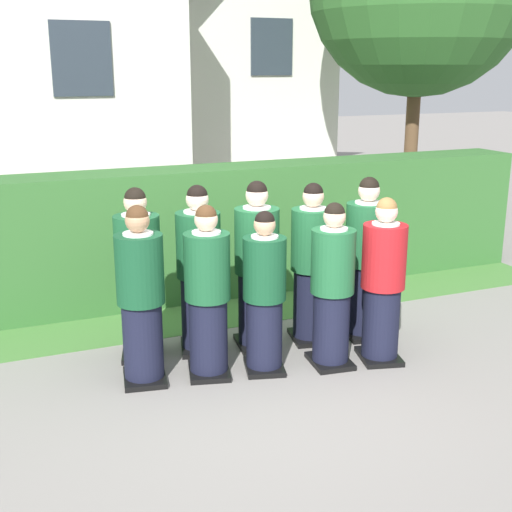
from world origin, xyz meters
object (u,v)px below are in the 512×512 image
student_front_row_1 (208,296)px  student_rear_row_4 (366,262)px  student_in_red_blazer (383,285)px  student_front_row_3 (332,289)px  student_rear_row_1 (199,273)px  student_rear_row_3 (312,267)px  student_rear_row_2 (257,269)px  student_front_row_0 (141,300)px  student_front_row_2 (264,296)px  student_rear_row_0 (139,278)px

student_front_row_1 → student_rear_row_4: student_rear_row_4 is taller
student_rear_row_4 → student_in_red_blazer: bearing=-106.8°
student_front_row_3 → student_rear_row_1: 1.34m
student_in_red_blazer → student_rear_row_4: (0.18, 0.61, 0.05)m
student_rear_row_3 → student_rear_row_2: bearing=173.7°
student_front_row_1 → student_front_row_3: size_ratio=1.01×
student_front_row_3 → student_front_row_0: bearing=169.0°
student_rear_row_3 → student_rear_row_4: student_rear_row_4 is taller
student_front_row_1 → student_front_row_2: bearing=-12.0°
student_rear_row_0 → student_rear_row_4: size_ratio=0.99×
student_front_row_0 → student_front_row_2: size_ratio=1.07×
student_front_row_0 → student_rear_row_3: 1.89m
student_rear_row_0 → student_rear_row_3: size_ratio=1.01×
student_rear_row_0 → student_rear_row_3: student_rear_row_0 is taller
student_front_row_0 → student_front_row_3: bearing=-11.0°
student_rear_row_3 → student_front_row_1: bearing=-163.1°
student_front_row_1 → student_rear_row_4: (1.86, 0.28, 0.05)m
student_front_row_1 → student_rear_row_2: bearing=33.6°
student_front_row_0 → student_rear_row_4: (2.45, 0.18, 0.03)m
student_front_row_2 → student_in_red_blazer: (1.15, -0.22, 0.04)m
student_front_row_3 → student_front_row_2: bearing=168.3°
student_front_row_1 → student_rear_row_0: student_rear_row_0 is taller
student_rear_row_1 → student_rear_row_3: 1.18m
student_rear_row_0 → student_rear_row_2: bearing=-10.8°
student_rear_row_4 → student_front_row_2: bearing=-163.8°
student_in_red_blazer → student_rear_row_4: bearing=73.2°
student_front_row_1 → student_rear_row_2: size_ratio=0.94×
student_front_row_0 → student_rear_row_0: (0.12, 0.58, 0.03)m
student_rear_row_3 → student_rear_row_0: bearing=170.7°
student_rear_row_0 → student_rear_row_2: size_ratio=0.99×
student_rear_row_4 → student_front_row_3: bearing=-142.9°
student_front_row_0 → student_rear_row_4: 2.46m
student_front_row_0 → student_in_red_blazer: student_front_row_0 is taller
student_front_row_1 → student_rear_row_4: 1.88m
student_front_row_1 → student_rear_row_2: (0.68, 0.45, 0.05)m
student_front_row_1 → student_rear_row_0: (-0.48, 0.67, 0.04)m
student_front_row_3 → student_rear_row_4: 0.87m
student_front_row_0 → student_front_row_2: bearing=-10.6°
student_front_row_1 → student_front_row_3: bearing=-11.9°
student_front_row_2 → student_rear_row_2: bearing=74.2°
student_front_row_0 → student_rear_row_1: student_rear_row_1 is taller
student_front_row_1 → student_rear_row_3: (1.27, 0.39, 0.03)m
student_front_row_3 → student_rear_row_4: bearing=37.1°
student_rear_row_0 → student_rear_row_1: 0.59m
student_front_row_0 → student_rear_row_4: bearing=4.1°
student_rear_row_3 → student_front_row_0: bearing=-171.2°
student_front_row_0 → student_front_row_3: (1.76, -0.34, -0.02)m
student_front_row_1 → student_rear_row_0: bearing=125.5°
student_rear_row_0 → student_rear_row_1: bearing=-9.1°
student_front_row_3 → student_rear_row_3: bearing=80.5°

